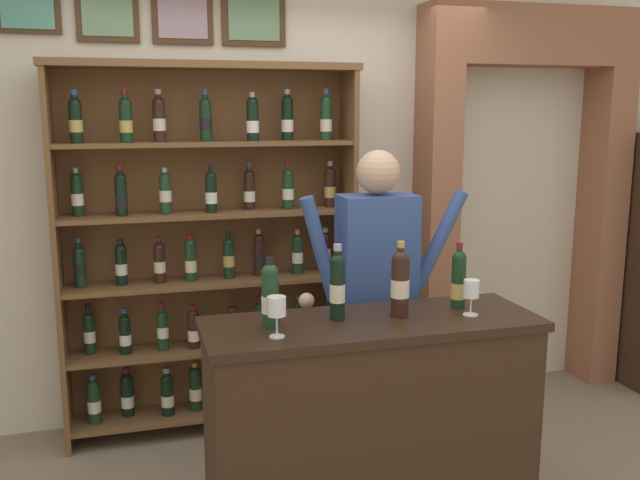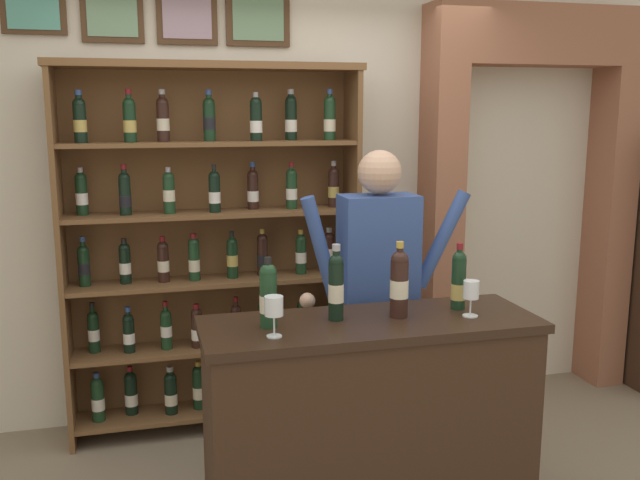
{
  "view_description": "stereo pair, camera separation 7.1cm",
  "coord_description": "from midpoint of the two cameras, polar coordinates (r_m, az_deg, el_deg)",
  "views": [
    {
      "loc": [
        -0.89,
        -2.72,
        1.9
      ],
      "look_at": [
        -0.02,
        0.32,
        1.3
      ],
      "focal_mm": 38.97,
      "sensor_mm": 36.0,
      "label": 1
    },
    {
      "loc": [
        -0.82,
        -2.74,
        1.9
      ],
      "look_at": [
        -0.02,
        0.32,
        1.3
      ],
      "focal_mm": 38.97,
      "sensor_mm": 36.0,
      "label": 2
    }
  ],
  "objects": [
    {
      "name": "archway_doorway",
      "position": [
        4.86,
        16.69,
        4.79
      ],
      "size": [
        1.46,
        0.45,
        2.54
      ],
      "color": "#935B42",
      "rests_on": "ground"
    },
    {
      "name": "tasting_bottle_chianti",
      "position": [
        3.23,
        11.94,
        -3.23
      ],
      "size": [
        0.07,
        0.07,
        0.31
      ],
      "color": "black",
      "rests_on": "tasting_counter"
    },
    {
      "name": "wine_glass_right",
      "position": [
        3.13,
        12.94,
        -4.19
      ],
      "size": [
        0.07,
        0.07,
        0.16
      ],
      "color": "silver",
      "rests_on": "tasting_counter"
    },
    {
      "name": "back_wall",
      "position": [
        4.37,
        -3.29,
        6.79
      ],
      "size": [
        12.0,
        0.19,
        3.21
      ],
      "color": "beige",
      "rests_on": "ground"
    },
    {
      "name": "wine_glass_center",
      "position": [
        2.78,
        -3.07,
        -5.55
      ],
      "size": [
        0.08,
        0.08,
        0.17
      ],
      "color": "silver",
      "rests_on": "tasting_counter"
    },
    {
      "name": "tasting_bottle_brunello",
      "position": [
        2.9,
        -3.56,
        -4.52
      ],
      "size": [
        0.07,
        0.07,
        0.3
      ],
      "color": "#19381E",
      "rests_on": "tasting_counter"
    },
    {
      "name": "tasting_counter",
      "position": [
        3.22,
        4.73,
        -15.13
      ],
      "size": [
        1.48,
        0.52,
        1.0
      ],
      "color": "#382316",
      "rests_on": "ground"
    },
    {
      "name": "wine_shelf",
      "position": [
        4.1,
        -8.25,
        -0.5
      ],
      "size": [
        1.73,
        0.32,
        2.16
      ],
      "color": "brown",
      "rests_on": "ground"
    },
    {
      "name": "tasting_bottle_riserva",
      "position": [
        2.99,
        2.01,
        -3.73
      ],
      "size": [
        0.07,
        0.07,
        0.33
      ],
      "color": "black",
      "rests_on": "tasting_counter"
    },
    {
      "name": "tasting_bottle_bianco",
      "position": [
        3.06,
        7.19,
        -3.48
      ],
      "size": [
        0.08,
        0.08,
        0.34
      ],
      "color": "black",
      "rests_on": "tasting_counter"
    },
    {
      "name": "shopkeeper",
      "position": [
        3.56,
        5.37,
        -3.21
      ],
      "size": [
        0.92,
        0.22,
        1.7
      ],
      "color": "#2D3347",
      "rests_on": "ground"
    }
  ]
}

